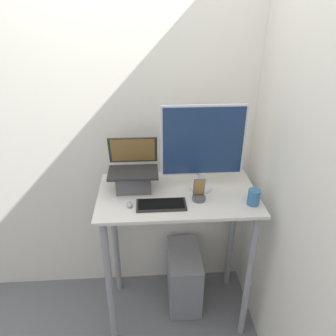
{
  "coord_description": "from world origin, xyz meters",
  "views": [
    {
      "loc": [
        -0.18,
        -1.47,
        2.14
      ],
      "look_at": [
        -0.06,
        0.29,
        1.23
      ],
      "focal_mm": 35.0,
      "sensor_mm": 36.0,
      "label": 1
    }
  ],
  "objects_px": {
    "keyboard": "(161,205)",
    "mouse": "(129,205)",
    "laptop": "(133,176)",
    "computer_tower": "(184,277)",
    "monitor": "(203,146)",
    "cell_phone": "(199,194)"
  },
  "relations": [
    {
      "from": "keyboard",
      "to": "mouse",
      "type": "height_order",
      "value": "mouse"
    },
    {
      "from": "laptop",
      "to": "computer_tower",
      "type": "xyz_separation_m",
      "value": [
        0.34,
        0.02,
        -0.91
      ]
    },
    {
      "from": "monitor",
      "to": "mouse",
      "type": "distance_m",
      "value": 0.56
    },
    {
      "from": "laptop",
      "to": "mouse",
      "type": "bearing_deg",
      "value": -96.14
    },
    {
      "from": "monitor",
      "to": "cell_phone",
      "type": "xyz_separation_m",
      "value": [
        -0.03,
        -0.13,
        -0.26
      ]
    },
    {
      "from": "monitor",
      "to": "computer_tower",
      "type": "distance_m",
      "value": 1.12
    },
    {
      "from": "keyboard",
      "to": "cell_phone",
      "type": "bearing_deg",
      "value": 13.22
    },
    {
      "from": "mouse",
      "to": "cell_phone",
      "type": "bearing_deg",
      "value": 6.45
    },
    {
      "from": "mouse",
      "to": "computer_tower",
      "type": "height_order",
      "value": "mouse"
    },
    {
      "from": "laptop",
      "to": "keyboard",
      "type": "relative_size",
      "value": 1.09
    },
    {
      "from": "cell_phone",
      "to": "mouse",
      "type": "bearing_deg",
      "value": -173.55
    },
    {
      "from": "monitor",
      "to": "mouse",
      "type": "height_order",
      "value": "monitor"
    },
    {
      "from": "laptop",
      "to": "cell_phone",
      "type": "xyz_separation_m",
      "value": [
        0.4,
        -0.15,
        -0.06
      ]
    },
    {
      "from": "laptop",
      "to": "keyboard",
      "type": "distance_m",
      "value": 0.28
    },
    {
      "from": "monitor",
      "to": "keyboard",
      "type": "distance_m",
      "value": 0.43
    },
    {
      "from": "mouse",
      "to": "cell_phone",
      "type": "height_order",
      "value": "cell_phone"
    },
    {
      "from": "laptop",
      "to": "monitor",
      "type": "height_order",
      "value": "monitor"
    },
    {
      "from": "cell_phone",
      "to": "computer_tower",
      "type": "relative_size",
      "value": 0.31
    },
    {
      "from": "mouse",
      "to": "computer_tower",
      "type": "distance_m",
      "value": 0.93
    },
    {
      "from": "laptop",
      "to": "keyboard",
      "type": "height_order",
      "value": "laptop"
    },
    {
      "from": "mouse",
      "to": "computer_tower",
      "type": "relative_size",
      "value": 0.13
    },
    {
      "from": "monitor",
      "to": "cell_phone",
      "type": "relative_size",
      "value": 3.86
    }
  ]
}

